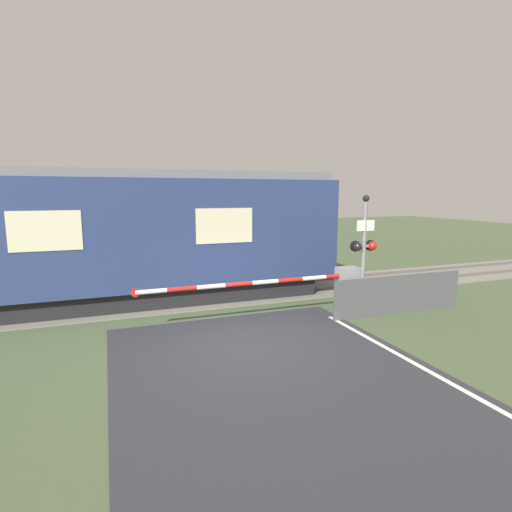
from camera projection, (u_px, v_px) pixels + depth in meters
The scene contains 6 objects.
ground_plane at pixel (248, 343), 9.07m from camera, with size 80.00×80.00×0.00m, color #475638.
track_bed at pixel (203, 296), 13.19m from camera, with size 36.00×3.20×0.13m.
train at pixel (53, 240), 11.37m from camera, with size 17.05×2.78×4.03m.
crossing_barrier at pixel (332, 289), 11.14m from camera, with size 6.17×0.44×1.32m.
signal_post at pixel (364, 248), 10.91m from camera, with size 0.78×0.26×3.33m.
roadside_fence at pixel (399, 294), 11.26m from camera, with size 4.24×0.06×1.10m.
Camera 1 is at (-2.86, -8.17, 3.38)m, focal length 28.00 mm.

